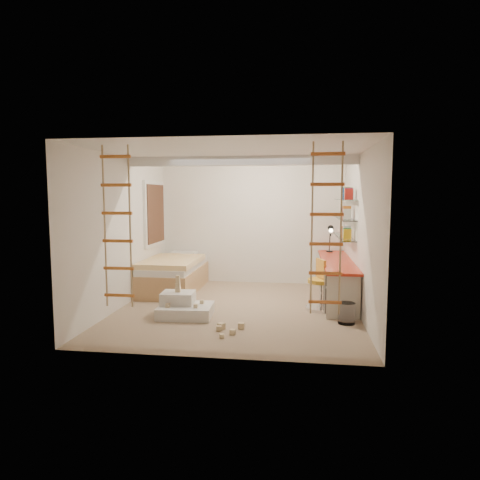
# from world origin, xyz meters

# --- Properties ---
(floor) EXTENTS (4.50, 4.50, 0.00)m
(floor) POSITION_xyz_m (0.00, 0.00, 0.00)
(floor) COLOR #957C60
(floor) RESTS_ON ground
(ceiling_beam) EXTENTS (4.00, 0.18, 0.16)m
(ceiling_beam) POSITION_xyz_m (0.00, 0.30, 2.52)
(ceiling_beam) COLOR white
(ceiling_beam) RESTS_ON ceiling
(window_frame) EXTENTS (0.06, 1.15, 1.35)m
(window_frame) POSITION_xyz_m (-1.97, 1.50, 1.55)
(window_frame) COLOR white
(window_frame) RESTS_ON wall_left
(window_blind) EXTENTS (0.02, 1.00, 1.20)m
(window_blind) POSITION_xyz_m (-1.93, 1.50, 1.55)
(window_blind) COLOR #4C2D1E
(window_blind) RESTS_ON window_frame
(rope_ladder_left) EXTENTS (0.41, 0.04, 2.13)m
(rope_ladder_left) POSITION_xyz_m (-1.35, -1.75, 1.52)
(rope_ladder_left) COLOR #BF6820
(rope_ladder_left) RESTS_ON ceiling
(rope_ladder_right) EXTENTS (0.41, 0.04, 2.13)m
(rope_ladder_right) POSITION_xyz_m (1.35, -1.75, 1.52)
(rope_ladder_right) COLOR #C65A21
(rope_ladder_right) RESTS_ON ceiling
(waste_bin) EXTENTS (0.26, 0.26, 0.32)m
(waste_bin) POSITION_xyz_m (1.75, -0.64, 0.16)
(waste_bin) COLOR white
(waste_bin) RESTS_ON floor
(desk) EXTENTS (0.56, 2.80, 0.75)m
(desk) POSITION_xyz_m (1.72, 0.86, 0.40)
(desk) COLOR red
(desk) RESTS_ON floor
(shelves) EXTENTS (0.25, 1.80, 0.71)m
(shelves) POSITION_xyz_m (1.87, 1.13, 1.50)
(shelves) COLOR white
(shelves) RESTS_ON wall_right
(bed) EXTENTS (1.02, 2.00, 0.69)m
(bed) POSITION_xyz_m (-1.48, 1.23, 0.33)
(bed) COLOR #AD7F51
(bed) RESTS_ON floor
(task_lamp) EXTENTS (0.14, 0.36, 0.57)m
(task_lamp) POSITION_xyz_m (1.67, 1.82, 1.14)
(task_lamp) COLOR black
(task_lamp) RESTS_ON desk
(swivel_chair) EXTENTS (0.65, 0.65, 0.86)m
(swivel_chair) POSITION_xyz_m (1.40, 0.12, 0.32)
(swivel_chair) COLOR gold
(swivel_chair) RESTS_ON floor
(play_platform) EXTENTS (0.88, 0.71, 0.38)m
(play_platform) POSITION_xyz_m (-0.80, -0.57, 0.15)
(play_platform) COLOR silver
(play_platform) RESTS_ON floor
(toy_blocks) EXTENTS (1.27, 1.13, 0.65)m
(toy_blocks) POSITION_xyz_m (-0.43, -0.89, 0.23)
(toy_blocks) COLOR #CCB284
(toy_blocks) RESTS_ON floor
(books) EXTENTS (0.14, 0.52, 0.92)m
(books) POSITION_xyz_m (1.87, 1.13, 1.63)
(books) COLOR yellow
(books) RESTS_ON shelves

